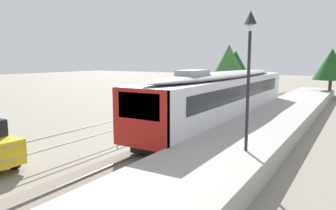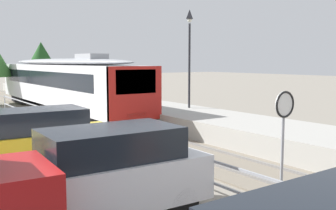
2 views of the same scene
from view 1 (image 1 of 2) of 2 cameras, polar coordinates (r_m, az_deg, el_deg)
The scene contains 9 objects.
ground_plane at distance 18.19m, azimuth -6.28°, elevation -5.97°, with size 160.00×160.00×0.00m, color gray.
track_rails at distance 16.58m, azimuth 2.03°, elevation -7.22°, with size 3.20×60.00×0.14m.
commuter_train at distance 21.85m, azimuth 10.24°, elevation 2.06°, with size 2.82×19.86×3.74m.
station_platform at distance 15.20m, azimuth 12.87°, elevation -7.24°, with size 3.90×60.00×0.90m, color #A8A59E.
platform_lamp_mid_platform at distance 12.39m, azimuth 14.48°, elevation 8.77°, with size 0.34×0.34×5.35m.
tree_behind_carpark at distance 44.71m, azimuth 10.88°, elevation 7.40°, with size 4.10×4.10×6.04m.
tree_behind_station_far at distance 42.26m, azimuth 12.09°, elevation 7.11°, with size 4.17×4.17×5.60m.
tree_distant_left at distance 40.70m, azimuth 27.48°, elevation 6.55°, with size 3.95×3.95×5.69m.
tree_distant_centre at distance 30.76m, azimuth 10.94°, elevation 7.31°, with size 3.79×3.79×5.86m.
Camera 1 is at (7.81, 8.06, 4.46)m, focal length 33.70 mm.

